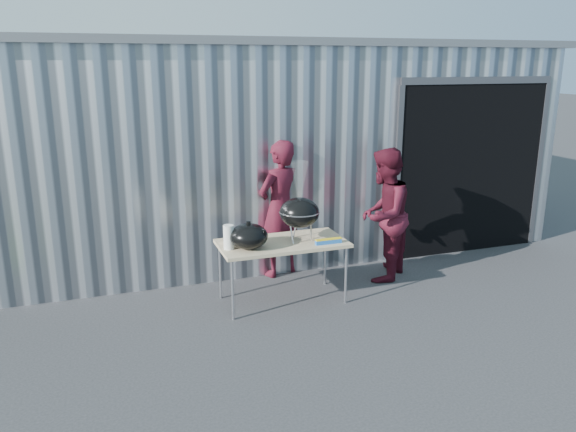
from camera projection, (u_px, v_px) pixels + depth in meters
name	position (u px, v px, depth m)	size (l,w,h in m)	color
ground	(302.00, 331.00, 6.04)	(80.00, 80.00, 0.00)	#2B2B2E
building	(260.00, 135.00, 10.10)	(8.20, 6.20, 3.10)	silver
folding_table	(282.00, 245.00, 6.63)	(1.50, 0.75, 0.75)	tan
kettle_grill	(299.00, 207.00, 6.55)	(0.48, 0.48, 0.95)	black
grill_lid	(249.00, 236.00, 6.35)	(0.44, 0.44, 0.32)	black
paper_towels	(229.00, 237.00, 6.33)	(0.12, 0.12, 0.28)	white
white_tub	(233.00, 238.00, 6.58)	(0.20, 0.15, 0.10)	white
foil_box	(328.00, 241.00, 6.54)	(0.32, 0.05, 0.06)	blue
person_cook	(280.00, 209.00, 7.45)	(0.67, 0.44, 1.83)	#47101D
person_bystander	(384.00, 215.00, 7.31)	(0.85, 0.66, 1.75)	#47101D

